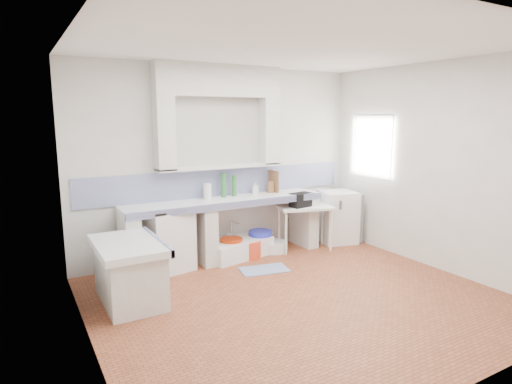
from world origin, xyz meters
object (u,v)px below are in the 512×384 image
stove (167,240)px  sink (237,249)px  side_table (305,228)px  fridge (337,217)px

stove → sink: bearing=-8.2°
sink → side_table: side_table is taller
side_table → fridge: 0.73m
stove → sink: size_ratio=0.83×
sink → fridge: fridge is taller
sink → side_table: bearing=-22.6°
side_table → fridge: bearing=22.3°
stove → side_table: stove is taller
stove → fridge: size_ratio=0.97×
stove → fridge: (2.89, -0.12, 0.01)m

